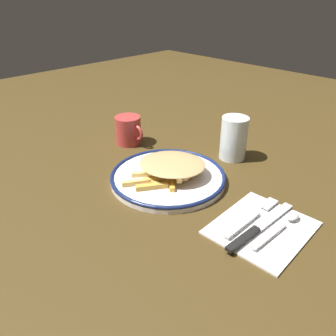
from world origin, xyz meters
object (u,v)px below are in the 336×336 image
object	(u,v)px
fork	(252,217)
knife	(256,229)
water_glass	(234,138)
coffee_mug	(129,130)
napkin	(261,228)
spoon	(284,224)
fries_heap	(171,167)
plate	(168,177)

from	to	relation	value
fork	knife	size ratio (longest dim) A/B	0.84
water_glass	coffee_mug	distance (m)	0.31
napkin	spoon	bearing A→B (deg)	49.82
fork	spoon	size ratio (longest dim) A/B	1.15
fries_heap	knife	world-z (taller)	fries_heap
plate	knife	xyz separation A→B (m)	(0.26, -0.02, 0.00)
fork	knife	bearing A→B (deg)	-48.65
knife	spoon	distance (m)	0.06
plate	spoon	bearing A→B (deg)	5.89
fries_heap	fork	distance (m)	0.23
water_glass	coffee_mug	bearing A→B (deg)	-153.08
fork	knife	distance (m)	0.04
fries_heap	napkin	distance (m)	0.26
fork	spoon	xyz separation A→B (m)	(0.06, 0.02, 0.00)
water_glass	fries_heap	bearing A→B (deg)	-98.50
plate	water_glass	world-z (taller)	water_glass
fork	fries_heap	bearing A→B (deg)	-178.33
napkin	fries_heap	bearing A→B (deg)	178.76
napkin	fork	size ratio (longest dim) A/B	1.09
knife	water_glass	distance (m)	0.33
fries_heap	napkin	world-z (taller)	fries_heap
fries_heap	fork	xyz separation A→B (m)	(0.23, 0.01, -0.03)
napkin	knife	distance (m)	0.02
knife	plate	bearing A→B (deg)	174.88
fries_heap	coffee_mug	size ratio (longest dim) A/B	2.18
plate	fries_heap	size ratio (longest dim) A/B	1.26
fries_heap	napkin	size ratio (longest dim) A/B	1.17
fork	water_glass	world-z (taller)	water_glass
plate	knife	world-z (taller)	plate
spoon	coffee_mug	size ratio (longest dim) A/B	1.48
fries_heap	knife	bearing A→B (deg)	-5.47
plate	napkin	size ratio (longest dim) A/B	1.47
plate	fries_heap	bearing A→B (deg)	6.82
coffee_mug	water_glass	bearing A→B (deg)	26.92
plate	water_glass	bearing A→B (deg)	79.53
napkin	coffee_mug	world-z (taller)	coffee_mug
fries_heap	water_glass	distance (m)	0.21
napkin	fork	xyz separation A→B (m)	(-0.03, 0.01, 0.01)
fries_heap	fork	bearing A→B (deg)	1.67
fries_heap	water_glass	size ratio (longest dim) A/B	1.91
plate	napkin	bearing A→B (deg)	-1.01
napkin	knife	world-z (taller)	knife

